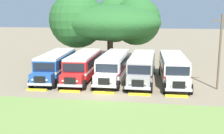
{
  "coord_description": "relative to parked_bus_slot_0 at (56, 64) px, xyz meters",
  "views": [
    {
      "loc": [
        4.72,
        -24.88,
        7.42
      ],
      "look_at": [
        0.0,
        4.62,
        1.6
      ],
      "focal_mm": 44.98,
      "sensor_mm": 36.0,
      "label": 1
    }
  ],
  "objects": [
    {
      "name": "ground_plane",
      "position": [
        6.72,
        -5.6,
        -1.58
      ],
      "size": [
        220.0,
        220.0,
        0.0
      ],
      "primitive_type": "plane",
      "color": "#84755B"
    },
    {
      "name": "foreground_grass_strip",
      "position": [
        6.72,
        -12.14,
        -1.58
      ],
      "size": [
        80.0,
        8.32,
        0.01
      ],
      "primitive_type": "cube",
      "color": "olive",
      "rests_on": "ground_plane"
    },
    {
      "name": "parked_bus_slot_0",
      "position": [
        0.0,
        0.0,
        0.0
      ],
      "size": [
        3.36,
        10.94,
        2.82
      ],
      "rotation": [
        0.0,
        0.0,
        -1.5
      ],
      "color": "#23519E",
      "rests_on": "ground_plane"
    },
    {
      "name": "parked_bus_slot_1",
      "position": [
        3.29,
        0.02,
        0.0
      ],
      "size": [
        2.93,
        10.87,
        2.82
      ],
      "rotation": [
        0.0,
        0.0,
        -1.54
      ],
      "color": "red",
      "rests_on": "ground_plane"
    },
    {
      "name": "parked_bus_slot_2",
      "position": [
        6.72,
        0.3,
        0.0
      ],
      "size": [
        2.77,
        10.85,
        2.82
      ],
      "rotation": [
        0.0,
        0.0,
        -1.58
      ],
      "color": "silver",
      "rests_on": "ground_plane"
    },
    {
      "name": "parked_bus_slot_3",
      "position": [
        9.91,
        0.09,
        0.0
      ],
      "size": [
        2.8,
        10.85,
        2.82
      ],
      "rotation": [
        0.0,
        0.0,
        -1.58
      ],
      "color": "#9E9993",
      "rests_on": "ground_plane"
    },
    {
      "name": "parked_bus_slot_4",
      "position": [
        13.3,
        0.08,
        0.0
      ],
      "size": [
        3.02,
        10.88,
        2.82
      ],
      "rotation": [
        0.0,
        0.0,
        -1.53
      ],
      "color": "silver",
      "rests_on": "ground_plane"
    },
    {
      "name": "curb_wheelstop_0",
      "position": [
        0.11,
        -5.78,
        -1.51
      ],
      "size": [
        2.0,
        0.36,
        0.15
      ],
      "primitive_type": "cube",
      "color": "yellow",
      "rests_on": "ground_plane"
    },
    {
      "name": "curb_wheelstop_1",
      "position": [
        3.42,
        -5.78,
        -1.51
      ],
      "size": [
        2.0,
        0.36,
        0.15
      ],
      "primitive_type": "cube",
      "color": "yellow",
      "rests_on": "ground_plane"
    },
    {
      "name": "curb_wheelstop_2",
      "position": [
        6.72,
        -5.78,
        -1.51
      ],
      "size": [
        2.0,
        0.36,
        0.15
      ],
      "primitive_type": "cube",
      "color": "yellow",
      "rests_on": "ground_plane"
    },
    {
      "name": "curb_wheelstop_3",
      "position": [
        10.03,
        -5.78,
        -1.51
      ],
      "size": [
        2.0,
        0.36,
        0.15
      ],
      "primitive_type": "cube",
      "color": "yellow",
      "rests_on": "ground_plane"
    },
    {
      "name": "curb_wheelstop_4",
      "position": [
        13.34,
        -5.78,
        -1.51
      ],
      "size": [
        2.0,
        0.36,
        0.15
      ],
      "primitive_type": "cube",
      "color": "yellow",
      "rests_on": "ground_plane"
    },
    {
      "name": "broad_shade_tree",
      "position": [
        4.21,
        11.02,
        4.53
      ],
      "size": [
        15.97,
        14.33,
        10.31
      ],
      "color": "brown",
      "rests_on": "ground_plane"
    },
    {
      "name": "utility_pole",
      "position": [
        17.45,
        -2.51,
        2.31
      ],
      "size": [
        1.8,
        0.2,
        7.28
      ],
      "color": "brown",
      "rests_on": "ground_plane"
    }
  ]
}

